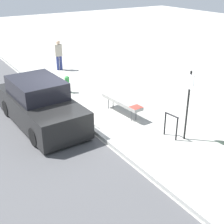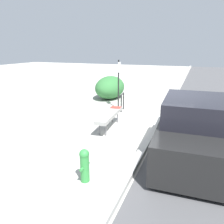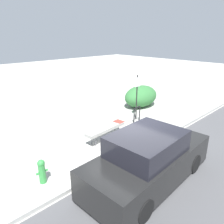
% 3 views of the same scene
% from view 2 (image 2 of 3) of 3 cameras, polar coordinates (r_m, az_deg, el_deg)
% --- Properties ---
extents(ground_plane, '(60.00, 60.00, 0.00)m').
position_cam_2_polar(ground_plane, '(7.30, 10.01, -6.69)').
color(ground_plane, '#ADAAA3').
extents(curb, '(60.00, 0.20, 0.13)m').
position_cam_2_polar(curb, '(7.27, 10.03, -6.22)').
color(curb, '#A8A8A3').
rests_on(curb, ground_plane).
extents(bench, '(2.02, 0.55, 0.58)m').
position_cam_2_polar(bench, '(7.86, -0.70, -0.80)').
color(bench, '#515156').
rests_on(bench, ground_plane).
extents(bike_rack, '(0.55, 0.11, 0.83)m').
position_cam_2_polar(bike_rack, '(10.11, 2.75, 3.10)').
color(bike_rack, black).
rests_on(bike_rack, ground_plane).
extents(sign_post, '(0.36, 0.08, 2.30)m').
position_cam_2_polar(sign_post, '(10.35, 1.77, 8.40)').
color(sign_post, black).
rests_on(sign_post, ground_plane).
extents(fire_hydrant, '(0.36, 0.22, 0.77)m').
position_cam_2_polar(fire_hydrant, '(4.90, -7.16, -13.43)').
color(fire_hydrant, '#338C3F').
rests_on(fire_hydrant, ground_plane).
extents(shrub_hedge, '(2.34, 1.55, 1.28)m').
position_cam_2_polar(shrub_hedge, '(12.60, -0.53, 6.44)').
color(shrub_hedge, '#337038').
rests_on(shrub_hedge, ground_plane).
extents(parked_car_near, '(4.44, 1.90, 1.60)m').
position_cam_2_polar(parked_car_near, '(6.37, 20.47, -4.17)').
color(parked_car_near, black).
rests_on(parked_car_near, ground_plane).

